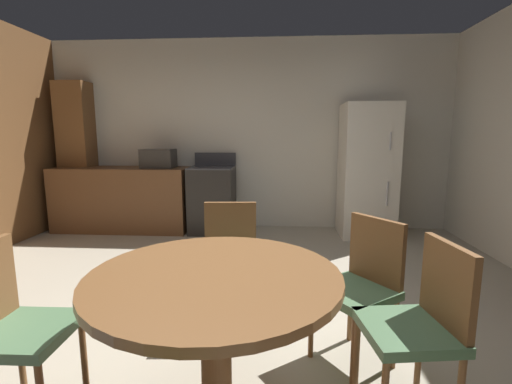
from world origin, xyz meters
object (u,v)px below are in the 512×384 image
oven_range (213,199)px  chair_east (421,320)px  dining_table (215,308)px  chair_north (230,256)px  microwave (158,158)px  refrigerator (367,171)px  chair_west (10,322)px  chair_northeast (362,281)px

oven_range → chair_east: bearing=-63.7°
dining_table → chair_north: size_ratio=1.28×
microwave → refrigerator: bearing=-1.0°
microwave → chair_west: size_ratio=0.51×
microwave → chair_northeast: microwave is taller
chair_northeast → chair_north: bearing=-61.0°
dining_table → chair_west: size_ratio=1.28×
chair_west → chair_east: same height
microwave → dining_table: size_ratio=0.39×
chair_north → chair_east: (1.02, -0.83, 0.00)m
microwave → chair_northeast: size_ratio=0.51×
chair_west → chair_east: 1.92m
chair_east → refrigerator: bearing=-106.5°
chair_northeast → oven_range: bearing=-99.3°
refrigerator → chair_east: refrigerator is taller
refrigerator → chair_northeast: refrigerator is taller
microwave → dining_table: bearing=-67.4°
chair_northeast → dining_table: bearing=0.0°
chair_east → dining_table: bearing=0.0°
microwave → dining_table: microwave is taller
oven_range → chair_east: oven_range is taller
oven_range → refrigerator: size_ratio=0.62×
dining_table → chair_northeast: chair_northeast is taller
dining_table → microwave: bearing=112.6°
microwave → chair_west: microwave is taller
chair_west → chair_northeast: size_ratio=1.00×
oven_range → chair_northeast: (1.43, -2.83, 0.03)m
dining_table → chair_northeast: bearing=36.2°
oven_range → dining_table: bearing=-79.0°
chair_north → chair_west: 1.32m
microwave → chair_west: 3.48m
dining_table → chair_northeast: 0.96m
refrigerator → microwave: (-2.85, 0.05, 0.15)m
oven_range → chair_west: oven_range is taller
dining_table → chair_northeast: (0.77, 0.57, -0.09)m
chair_west → microwave: bearing=96.3°
oven_range → dining_table: 3.46m
dining_table → chair_west: (-0.96, -0.02, -0.09)m
oven_range → dining_table: (0.66, -3.39, 0.13)m
chair_north → chair_west: size_ratio=1.00×
microwave → chair_east: bearing=-54.1°
chair_west → chair_northeast: bearing=17.5°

